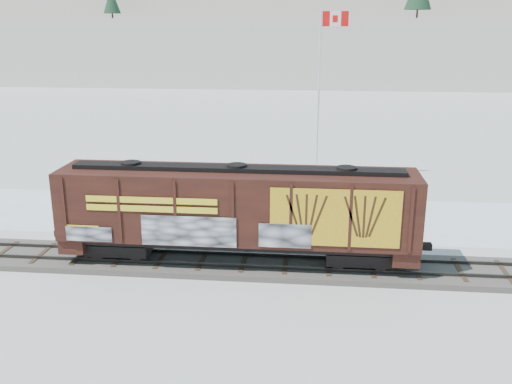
# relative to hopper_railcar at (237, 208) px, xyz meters

# --- Properties ---
(ground) EXTENTS (500.00, 500.00, 0.00)m
(ground) POSITION_rel_hopper_railcar_xyz_m (0.29, 0.01, -2.92)
(ground) COLOR white
(ground) RESTS_ON ground
(rail_track) EXTENTS (50.00, 3.40, 0.43)m
(rail_track) POSITION_rel_hopper_railcar_xyz_m (0.29, 0.01, -2.77)
(rail_track) COLOR #59544C
(rail_track) RESTS_ON ground
(parking_strip) EXTENTS (40.00, 8.00, 0.03)m
(parking_strip) POSITION_rel_hopper_railcar_xyz_m (0.29, 7.51, -2.90)
(parking_strip) COLOR white
(parking_strip) RESTS_ON ground
(hillside) EXTENTS (360.00, 110.00, 93.00)m
(hillside) POSITION_rel_hopper_railcar_xyz_m (0.24, 139.80, 11.45)
(hillside) COLOR white
(hillside) RESTS_ON ground
(hopper_railcar) EXTENTS (16.49, 3.06, 4.49)m
(hopper_railcar) POSITION_rel_hopper_railcar_xyz_m (0.00, 0.00, 0.00)
(hopper_railcar) COLOR black
(hopper_railcar) RESTS_ON rail_track
(flagpole) EXTENTS (2.30, 0.90, 12.16)m
(flagpole) POSITION_rel_hopper_railcar_xyz_m (3.83, 15.58, 1.62)
(flagpole) COLOR silver
(flagpole) RESTS_ON ground
(car_silver) EXTENTS (4.28, 2.81, 1.35)m
(car_silver) POSITION_rel_hopper_railcar_xyz_m (-0.54, 8.41, -2.21)
(car_silver) COLOR silver
(car_silver) RESTS_ON parking_strip
(car_white) EXTENTS (5.16, 2.21, 1.65)m
(car_white) POSITION_rel_hopper_railcar_xyz_m (0.91, 6.67, -2.06)
(car_white) COLOR white
(car_white) RESTS_ON parking_strip
(car_dark) EXTENTS (5.09, 2.77, 1.40)m
(car_dark) POSITION_rel_hopper_railcar_xyz_m (6.07, 8.05, -2.19)
(car_dark) COLOR black
(car_dark) RESTS_ON parking_strip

